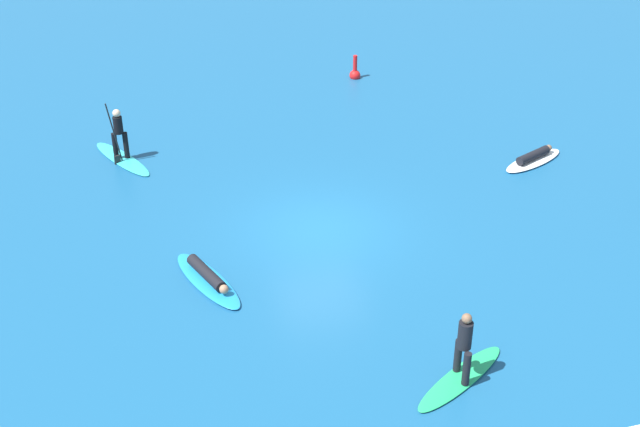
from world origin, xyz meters
The scene contains 6 objects.
ground_plane centered at (0.00, 0.00, 0.00)m, with size 120.00×120.00×0.00m, color #195684.
surfer_on_teal_board centered at (-4.99, 5.82, 0.46)m, with size 1.93×3.11×2.15m.
surfer_on_blue_board centered at (-3.44, -1.75, 0.13)m, with size 1.72×3.08×0.41m.
surfer_on_green_board centered at (1.25, -6.88, 0.47)m, with size 2.80×2.01×1.77m.
surfer_on_white_board centered at (7.69, 2.13, 0.13)m, with size 2.59×1.69×0.39m.
marker_buoy centered at (4.38, 10.61, 0.19)m, with size 0.43×0.43×1.03m.
Camera 1 is at (-5.58, -20.02, 12.67)m, focal length 48.93 mm.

